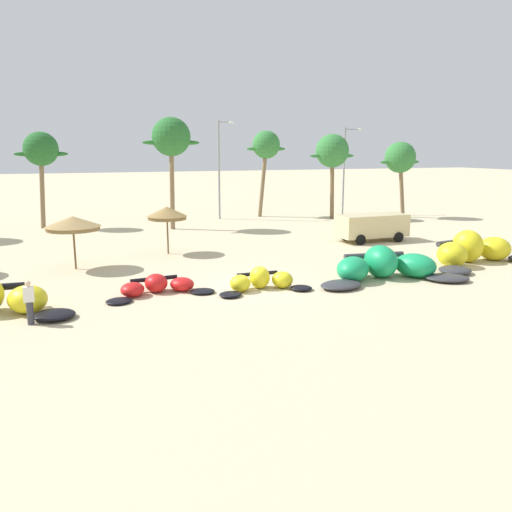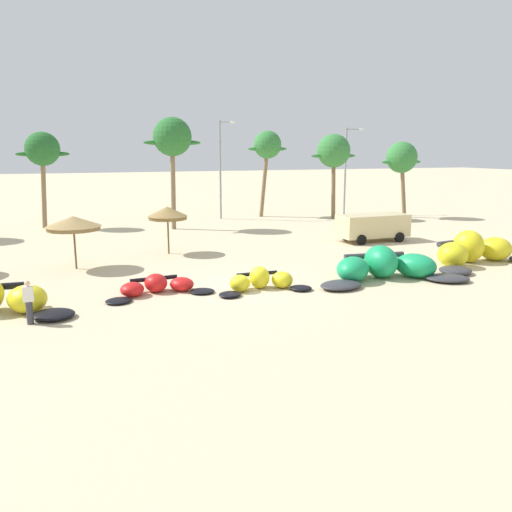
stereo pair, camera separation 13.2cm
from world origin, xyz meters
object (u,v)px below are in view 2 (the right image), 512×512
Objects in this scene: palm_center_left at (267,147)px; beach_umbrella_near_palms at (167,213)px; palm_left at (42,151)px; palm_center_right at (334,152)px; kite_center at (384,267)px; kite_right_of_center at (474,251)px; palm_left_of_gap at (172,138)px; palm_right_of_gap at (402,158)px; beach_umbrella_middle at (73,223)px; parked_van at (371,225)px; person_near_kites at (29,302)px; lamppost_west_center at (347,166)px; kite_left_of_center at (261,281)px; lamppost_west at (222,165)px; kite_left at (157,286)px.

beach_umbrella_near_palms is at bearing -130.03° from palm_center_left.
palm_left is 0.96× the size of palm_center_left.
beach_umbrella_near_palms is 0.38× the size of palm_center_right.
palm_center_left reaches higher than palm_left.
kite_center is at bearing -49.44° from beach_umbrella_near_palms.
kite_center is 6.79m from kite_right_of_center.
palm_left_of_gap reaches higher than palm_right_of_gap.
beach_umbrella_middle is 5.88m from beach_umbrella_near_palms.
parked_van reaches higher than kite_right_of_center.
lamppost_west_center reaches higher than person_near_kites.
kite_left_of_center is 0.60× the size of palm_center_right.
palm_center_right is at bearing -7.28° from palm_left.
palm_left_of_gap is at bearing 89.33° from kite_left_of_center.
palm_left_of_gap is (0.23, 19.50, 6.66)m from kite_left_of_center.
palm_left_of_gap is 0.99× the size of lamppost_west.
parked_van is at bearing -114.05° from lamppost_west_center.
palm_center_left is (3.82, 24.72, 5.89)m from kite_center.
lamppost_west is at bearing 91.68° from kite_center.
kite_center is at bearing -169.64° from kite_right_of_center.
kite_right_of_center is 20.57m from palm_center_right.
lamppost_west_center is at bearing 12.31° from palm_left_of_gap.
palm_center_right reaches higher than person_near_kites.
palm_center_left reaches higher than kite_left_of_center.
kite_center is 4.86× the size of person_near_kites.
palm_right_of_gap is (8.30, 18.31, 4.73)m from kite_right_of_center.
palm_left is 0.88× the size of palm_left_of_gap.
beach_umbrella_near_palms is at bearing -118.42° from lamppost_west.
kite_center is 24.85m from lamppost_west.
person_near_kites is 23.93m from palm_left_of_gap.
person_near_kites is 33.42m from palm_center_right.
palm_left is 0.92× the size of lamppost_west_center.
kite_right_of_center reaches higher than kite_left_of_center.
palm_left_of_gap reaches higher than beach_umbrella_middle.
palm_right_of_gap is (6.27, -1.46, -0.58)m from palm_center_right.
beach_umbrella_near_palms reaches higher than beach_umbrella_middle.
beach_umbrella_near_palms is (-8.55, 9.99, 1.87)m from kite_center.
parked_van is 0.55× the size of lamppost_west.
beach_umbrella_near_palms is 0.38× the size of palm_left.
lamppost_west_center reaches higher than palm_center_left.
palm_left is at bearing 171.51° from palm_right_of_gap.
lamppost_west reaches higher than palm_center_right.
kite_center is at bearing -127.49° from palm_right_of_gap.
kite_left is 31.94m from palm_right_of_gap.
palm_center_right is at bearing 42.03° from person_near_kites.
parked_van is 16.07m from lamppost_west_center.
palm_center_left is at bearing 49.97° from beach_umbrella_near_palms.
lamppost_west_center is (22.54, 22.36, 4.38)m from kite_left.
beach_umbrella_middle is (-13.95, 7.65, 1.83)m from kite_center.
palm_center_left is (19.36, 0.64, 0.36)m from palm_left.
kite_left is at bearing -63.35° from beach_umbrella_middle.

